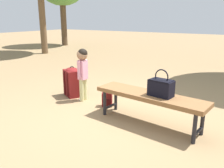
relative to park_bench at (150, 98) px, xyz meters
name	(u,v)px	position (x,y,z in m)	size (l,w,h in m)	color
ground_plane	(113,113)	(0.65, -0.07, -0.39)	(40.00, 40.00, 0.00)	#8C704C
park_bench	(150,98)	(0.00, 0.00, 0.00)	(1.63, 0.58, 0.45)	brown
handbag	(161,87)	(-0.16, 0.01, 0.18)	(0.34, 0.22, 0.37)	black
child_standing	(83,66)	(1.41, -0.28, 0.24)	(0.19, 0.26, 0.95)	#CCCC8C
backpack_large	(73,81)	(1.75, -0.38, -0.10)	(0.43, 0.39, 0.59)	maroon
backpack_small	(107,98)	(0.88, -0.27, -0.25)	(0.20, 0.19, 0.28)	maroon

